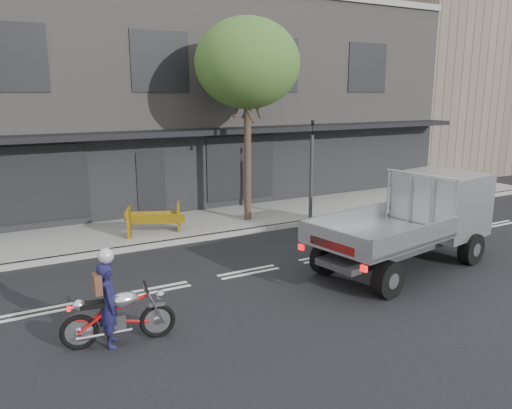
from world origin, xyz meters
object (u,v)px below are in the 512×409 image
(motorcycle, at_px, (119,315))
(rider, at_px, (109,304))
(traffic_light_pole, at_px, (311,175))
(construction_barrier, at_px, (157,220))
(flatbed_ute, at_px, (430,209))
(street_tree, at_px, (247,64))

(motorcycle, relative_size, rider, 1.30)
(traffic_light_pole, height_order, motorcycle, traffic_light_pole)
(traffic_light_pole, relative_size, construction_barrier, 2.09)
(rider, bearing_deg, construction_barrier, -15.68)
(motorcycle, height_order, rider, rider)
(construction_barrier, bearing_deg, rider, -115.08)
(traffic_light_pole, bearing_deg, flatbed_ute, -84.09)
(traffic_light_pole, relative_size, motorcycle, 1.75)
(rider, xyz_separation_m, construction_barrier, (2.74, 5.86, -0.15))
(rider, bearing_deg, flatbed_ute, -76.34)
(traffic_light_pole, xyz_separation_m, construction_barrier, (-5.32, 0.45, -1.03))
(rider, xyz_separation_m, flatbed_ute, (8.55, 0.64, 0.60))
(street_tree, distance_m, construction_barrier, 5.73)
(traffic_light_pole, bearing_deg, street_tree, 156.97)
(traffic_light_pole, height_order, flatbed_ute, traffic_light_pole)
(street_tree, relative_size, traffic_light_pole, 1.93)
(traffic_light_pole, bearing_deg, motorcycle, -145.62)
(flatbed_ute, relative_size, construction_barrier, 3.27)
(motorcycle, bearing_deg, street_tree, 56.06)
(motorcycle, xyz_separation_m, construction_barrier, (2.59, 5.86, 0.09))
(motorcycle, distance_m, construction_barrier, 6.40)
(motorcycle, xyz_separation_m, flatbed_ute, (8.40, 0.64, 0.84))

